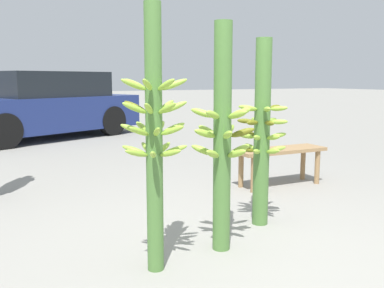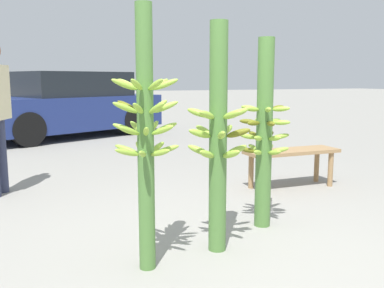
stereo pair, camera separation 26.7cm
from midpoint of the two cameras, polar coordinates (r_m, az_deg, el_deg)
name	(u,v)px [view 2 (the right image)]	position (r m, az deg, el deg)	size (l,w,h in m)	color
ground_plane	(234,258)	(3.15, 8.18, -14.88)	(80.00, 80.00, 0.00)	gray
banana_stalk_left	(146,135)	(2.73, -3.45, 1.14)	(0.44, 0.44, 1.72)	#4C7A38
banana_stalk_center	(218,138)	(3.06, 5.99, 0.76)	(0.47, 0.47, 1.65)	#4C7A38
banana_stalk_right	(264,133)	(3.65, 11.69, 1.38)	(0.43, 0.43, 1.59)	#4C7A38
market_bench	(292,156)	(5.11, 14.62, -1.62)	(1.13, 0.39, 0.44)	#99754C
parked_car	(68,105)	(9.67, -15.46, 4.98)	(4.36, 3.14, 1.40)	navy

